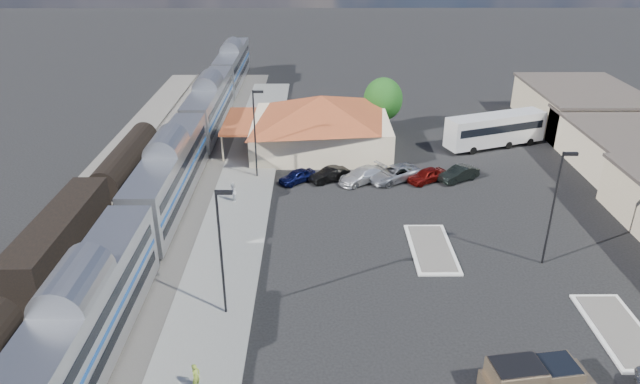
{
  "coord_description": "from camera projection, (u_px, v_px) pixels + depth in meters",
  "views": [
    {
      "loc": [
        -5.04,
        -36.43,
        23.35
      ],
      "look_at": [
        -4.74,
        6.72,
        2.8
      ],
      "focal_mm": 32.0,
      "sensor_mm": 36.0,
      "label": 1
    }
  ],
  "objects": [
    {
      "name": "station_depot",
      "position": [
        320.0,
        122.0,
        63.25
      ],
      "size": [
        18.35,
        12.24,
        6.2
      ],
      "color": "beige",
      "rests_on": "ground"
    },
    {
      "name": "tree_depot",
      "position": [
        383.0,
        99.0,
        68.33
      ],
      "size": [
        4.71,
        4.71,
        6.63
      ],
      "color": "#382314",
      "rests_on": "ground"
    },
    {
      "name": "parked_car_b",
      "position": [
        330.0,
        175.0,
        56.36
      ],
      "size": [
        4.22,
        3.33,
        1.34
      ],
      "primitive_type": "imported",
      "rotation": [
        0.0,
        0.0,
        -1.03
      ],
      "color": "black",
      "rests_on": "ground"
    },
    {
      "name": "lamp_lot",
      "position": [
        556.0,
        200.0,
        40.74
      ],
      "size": [
        1.08,
        0.25,
        9.0
      ],
      "color": "black",
      "rests_on": "ground"
    },
    {
      "name": "platform",
      "position": [
        234.0,
        225.0,
        48.26
      ],
      "size": [
        5.5,
        92.0,
        0.18
      ],
      "primitive_type": "cube",
      "color": "gray",
      "rests_on": "ground"
    },
    {
      "name": "parked_car_f",
      "position": [
        459.0,
        174.0,
        56.42
      ],
      "size": [
        4.52,
        3.55,
        1.44
      ],
      "primitive_type": "imported",
      "rotation": [
        0.0,
        0.0,
        -1.03
      ],
      "color": "black",
      "rests_on": "ground"
    },
    {
      "name": "lamp_plat_s",
      "position": [
        222.0,
        244.0,
        35.18
      ],
      "size": [
        1.08,
        0.25,
        9.0
      ],
      "color": "black",
      "rests_on": "ground"
    },
    {
      "name": "person_a",
      "position": [
        196.0,
        377.0,
        30.93
      ],
      "size": [
        0.59,
        0.7,
        1.63
      ],
      "primitive_type": "imported",
      "rotation": [
        0.0,
        0.0,
        1.16
      ],
      "color": "#9DBA3A",
      "rests_on": "platform"
    },
    {
      "name": "person_b",
      "position": [
        233.0,
        192.0,
        51.72
      ],
      "size": [
        0.8,
        0.97,
        1.82
      ],
      "primitive_type": "imported",
      "rotation": [
        0.0,
        0.0,
        -1.7
      ],
      "color": "white",
      "rests_on": "platform"
    },
    {
      "name": "coach_bus",
      "position": [
        495.0,
        129.0,
        64.27
      ],
      "size": [
        11.98,
        6.51,
        3.8
      ],
      "rotation": [
        0.0,
        0.0,
        1.93
      ],
      "color": "white",
      "rests_on": "ground"
    },
    {
      "name": "passenger_train",
      "position": [
        170.0,
        176.0,
        50.52
      ],
      "size": [
        3.0,
        104.0,
        5.55
      ],
      "color": "silver",
      "rests_on": "ground"
    },
    {
      "name": "parked_car_c",
      "position": [
        362.0,
        175.0,
        56.08
      ],
      "size": [
        5.35,
        4.58,
        1.47
      ],
      "primitive_type": "imported",
      "rotation": [
        0.0,
        0.0,
        -0.97
      ],
      "color": "silver",
      "rests_on": "ground"
    },
    {
      "name": "lamp_plat_n",
      "position": [
        256.0,
        127.0,
        55.04
      ],
      "size": [
        1.08,
        0.25,
        9.0
      ],
      "color": "black",
      "rests_on": "ground"
    },
    {
      "name": "parked_car_d",
      "position": [
        394.0,
        174.0,
        56.36
      ],
      "size": [
        5.97,
        4.97,
        1.52
      ],
      "primitive_type": "imported",
      "rotation": [
        0.0,
        0.0,
        -1.03
      ],
      "color": "#9C9FA5",
      "rests_on": "ground"
    },
    {
      "name": "traffic_island_south",
      "position": [
        431.0,
        248.0,
        44.75
      ],
      "size": [
        3.3,
        7.5,
        0.21
      ],
      "color": "silver",
      "rests_on": "ground"
    },
    {
      "name": "ground",
      "position": [
        383.0,
        264.0,
        42.96
      ],
      "size": [
        280.0,
        280.0,
        0.0
      ],
      "primitive_type": "plane",
      "color": "black",
      "rests_on": "ground"
    },
    {
      "name": "parked_car_a",
      "position": [
        297.0,
        176.0,
        56.07
      ],
      "size": [
        3.98,
        3.56,
        1.31
      ],
      "primitive_type": "imported",
      "rotation": [
        0.0,
        0.0,
        -0.92
      ],
      "color": "#0C113D",
      "rests_on": "ground"
    },
    {
      "name": "freight_cars",
      "position": [
        61.0,
        241.0,
        42.2
      ],
      "size": [
        2.8,
        46.0,
        4.0
      ],
      "color": "black",
      "rests_on": "ground"
    },
    {
      "name": "pickup_truck",
      "position": [
        537.0,
        379.0,
        30.84
      ],
      "size": [
        6.07,
        2.93,
        2.01
      ],
      "rotation": [
        0.0,
        0.0,
        1.72
      ],
      "color": "#957C5C",
      "rests_on": "ground"
    },
    {
      "name": "railbed",
      "position": [
        135.0,
        214.0,
        50.02
      ],
      "size": [
        16.0,
        100.0,
        0.12
      ],
      "primitive_type": "cube",
      "color": "#4C4944",
      "rests_on": "ground"
    },
    {
      "name": "traffic_island_north",
      "position": [
        620.0,
        330.0,
        35.78
      ],
      "size": [
        3.3,
        7.5,
        0.21
      ],
      "color": "silver",
      "rests_on": "ground"
    },
    {
      "name": "parked_car_e",
      "position": [
        427.0,
        175.0,
        56.13
      ],
      "size": [
        4.35,
        3.58,
        1.4
      ],
      "primitive_type": "imported",
      "rotation": [
        0.0,
        0.0,
        -1.01
      ],
      "color": "maroon",
      "rests_on": "ground"
    }
  ]
}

